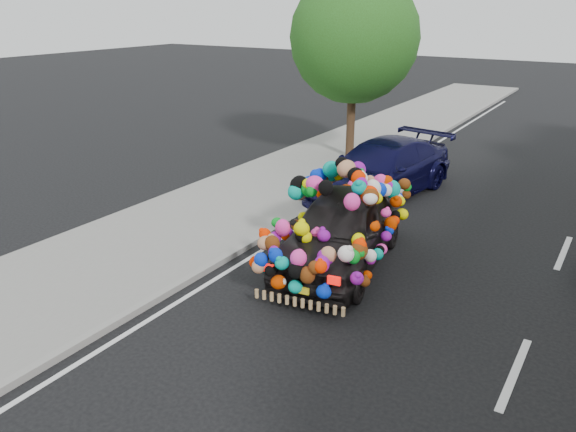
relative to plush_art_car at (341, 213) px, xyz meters
name	(u,v)px	position (x,y,z in m)	size (l,w,h in m)	color
ground	(303,307)	(0.28, -1.95, -1.11)	(100.00, 100.00, 0.00)	black
sidewalk	(132,251)	(-4.02, -1.95, -1.05)	(4.00, 60.00, 0.12)	gray
kerb	(202,272)	(-2.07, -1.95, -1.04)	(0.15, 60.00, 0.13)	gray
lane_markings	(515,373)	(3.88, -1.95, -1.10)	(6.00, 50.00, 0.01)	silver
tree_near_sidewalk	(354,38)	(-3.52, 7.55, 2.92)	(4.20, 4.20, 6.13)	#332114
plush_art_car	(341,213)	(0.00, 0.00, 0.00)	(2.85, 4.91, 2.16)	black
navy_sedan	(381,169)	(-1.08, 4.55, -0.35)	(2.12, 5.21, 1.51)	black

